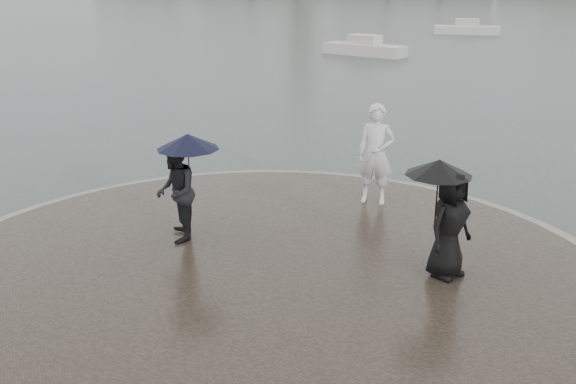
% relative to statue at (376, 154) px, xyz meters
% --- Properties ---
extents(kerb_ring, '(12.50, 12.50, 0.32)m').
position_rel_statue_xyz_m(kerb_ring, '(-0.89, -4.30, -1.29)').
color(kerb_ring, gray).
rests_on(kerb_ring, ground).
extents(quay_tip, '(11.90, 11.90, 0.36)m').
position_rel_statue_xyz_m(quay_tip, '(-0.89, -4.30, -1.27)').
color(quay_tip, '#2D261E').
rests_on(quay_tip, ground).
extents(statue, '(0.82, 0.57, 2.17)m').
position_rel_statue_xyz_m(statue, '(0.00, 0.00, 0.00)').
color(statue, silver).
rests_on(statue, quay_tip).
extents(visitor_left, '(1.36, 1.25, 2.04)m').
position_rel_statue_xyz_m(visitor_left, '(-2.92, -3.30, 0.08)').
color(visitor_left, black).
rests_on(visitor_left, quay_tip).
extents(visitor_right, '(1.27, 1.17, 1.95)m').
position_rel_statue_xyz_m(visitor_right, '(1.89, -3.08, 0.05)').
color(visitor_right, black).
rests_on(visitor_right, quay_tip).
extents(boats, '(35.13, 20.32, 1.50)m').
position_rel_statue_xyz_m(boats, '(5.63, 38.39, -1.07)').
color(boats, beige).
rests_on(boats, ground).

